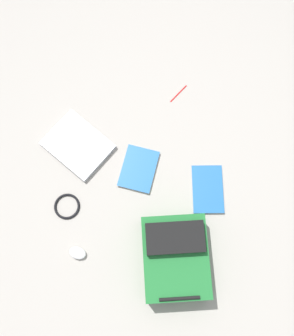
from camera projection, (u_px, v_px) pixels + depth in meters
The scene contains 8 objects.
ground_plane at pixel (147, 176), 2.06m from camera, with size 3.95×3.95×0.00m, color gray.
backpack at pixel (175, 256), 1.86m from camera, with size 0.45×0.50×0.21m.
laptop at pixel (78, 145), 2.09m from camera, with size 0.43×0.39×0.03m.
book_blue at pixel (208, 189), 2.03m from camera, with size 0.24×0.31×0.02m.
book_red at pixel (139, 169), 2.06m from camera, with size 0.19×0.25×0.02m.
computer_mouse at pixel (78, 253), 1.93m from camera, with size 0.06×0.09×0.04m, color silver.
cable_coil at pixel (67, 206), 2.01m from camera, with size 0.14×0.14×0.01m, color black.
pen_black at pixel (179, 93), 2.18m from camera, with size 0.01×0.01×0.14m, color red.
Camera 1 is at (-0.13, 0.45, 2.00)m, focal length 39.00 mm.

